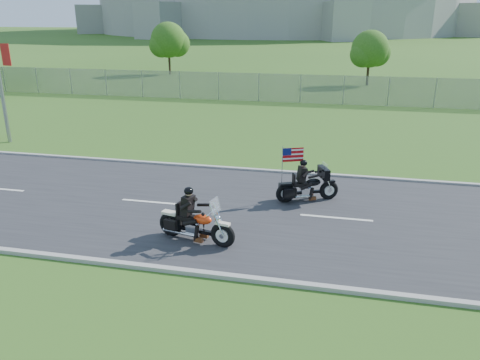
# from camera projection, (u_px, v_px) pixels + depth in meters

# --- Properties ---
(ground) EXTENTS (420.00, 420.00, 0.00)m
(ground) POSITION_uv_depth(u_px,v_px,m) (211.00, 208.00, 15.20)
(ground) COLOR #294A17
(ground) RESTS_ON ground
(road) EXTENTS (120.00, 8.00, 0.04)m
(road) POSITION_uv_depth(u_px,v_px,m) (211.00, 208.00, 15.19)
(road) COLOR #28282B
(road) RESTS_ON ground
(curb_north) EXTENTS (120.00, 0.18, 0.12)m
(curb_north) POSITION_uv_depth(u_px,v_px,m) (238.00, 169.00, 18.91)
(curb_north) COLOR #9E9B93
(curb_north) RESTS_ON ground
(curb_south) EXTENTS (120.00, 0.18, 0.12)m
(curb_south) POSITION_uv_depth(u_px,v_px,m) (166.00, 269.00, 11.45)
(curb_south) COLOR #9E9B93
(curb_south) RESTS_ON ground
(fence) EXTENTS (60.00, 0.03, 2.00)m
(fence) POSITION_uv_depth(u_px,v_px,m) (219.00, 86.00, 34.29)
(fence) COLOR gray
(fence) RESTS_ON ground
(tree_fence_near) EXTENTS (3.52, 3.28, 4.75)m
(tree_fence_near) POSITION_uv_depth(u_px,v_px,m) (370.00, 51.00, 40.66)
(tree_fence_near) COLOR #382316
(tree_fence_near) RESTS_ON ground
(tree_fence_mid) EXTENTS (3.96, 3.69, 5.30)m
(tree_fence_mid) POSITION_uv_depth(u_px,v_px,m) (169.00, 42.00, 48.25)
(tree_fence_mid) COLOR #382316
(tree_fence_mid) RESTS_ON ground
(motorcycle_lead) EXTENTS (2.34, 0.91, 1.59)m
(motorcycle_lead) POSITION_uv_depth(u_px,v_px,m) (195.00, 225.00, 12.82)
(motorcycle_lead) COLOR black
(motorcycle_lead) RESTS_ON ground
(motorcycle_follow) EXTENTS (2.07, 1.15, 1.83)m
(motorcycle_follow) POSITION_uv_depth(u_px,v_px,m) (307.00, 187.00, 15.61)
(motorcycle_follow) COLOR black
(motorcycle_follow) RESTS_ON ground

